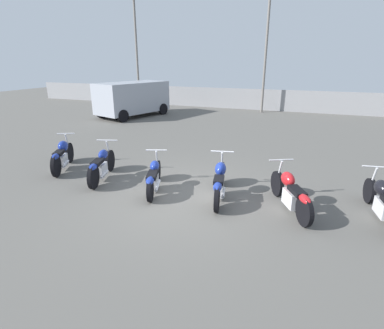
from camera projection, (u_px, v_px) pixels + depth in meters
The scene contains 11 objects.
ground_plane at pixel (182, 197), 7.67m from camera, with size 60.00×60.00×0.00m, color #5B5954.
fence_back at pixel (267, 100), 20.82m from camera, with size 40.00×0.04×1.44m.
light_pole_left at pixel (136, 44), 21.70m from camera, with size 0.70×0.35×7.58m.
light_pole_right at pixel (267, 42), 18.86m from camera, with size 0.70×0.35×7.49m.
motorcycle_slot_0 at pixel (62, 155), 9.51m from camera, with size 1.03×1.88×1.04m.
motorcycle_slot_1 at pixel (101, 166), 8.67m from camera, with size 0.86×2.01×1.04m.
motorcycle_slot_2 at pixel (154, 177), 7.94m from camera, with size 0.88×1.91×0.95m.
motorcycle_slot_3 at pixel (220, 181), 7.52m from camera, with size 0.75×2.22×1.02m.
motorcycle_slot_4 at pixel (291, 192), 6.89m from camera, with size 1.12×1.96×1.02m.
motorcycle_slot_5 at pixel (384, 201), 6.48m from camera, with size 0.67×2.19×0.98m.
parked_van at pixel (133, 98), 18.46m from camera, with size 3.26×4.88×2.07m.
Camera 1 is at (2.76, -6.40, 3.31)m, focal length 28.00 mm.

